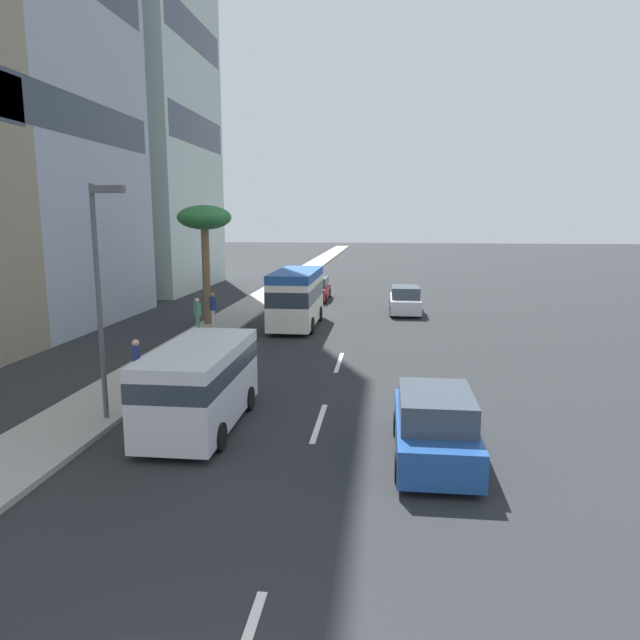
{
  "coord_description": "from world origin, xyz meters",
  "views": [
    {
      "loc": [
        -3.85,
        -1.82,
        5.78
      ],
      "look_at": [
        18.01,
        0.67,
        1.89
      ],
      "focal_mm": 32.76,
      "sensor_mm": 36.0,
      "label": 1
    }
  ],
  "objects": [
    {
      "name": "car_second",
      "position": [
        31.58,
        -3.0,
        0.78
      ],
      "size": [
        4.43,
        1.86,
        1.66
      ],
      "color": "silver",
      "rests_on": "ground_plane"
    },
    {
      "name": "palm_tree",
      "position": [
        26.12,
        7.67,
        5.53
      ],
      "size": [
        2.81,
        2.81,
        6.25
      ],
      "color": "brown",
      "rests_on": "sidewalk_right"
    },
    {
      "name": "ground_plane",
      "position": [
        31.5,
        0.0,
        0.0
      ],
      "size": [
        198.0,
        198.0,
        0.0
      ],
      "primitive_type": "plane",
      "color": "#26282B"
    },
    {
      "name": "pedestrian_mid_block",
      "position": [
        25.21,
        7.08,
        1.14
      ],
      "size": [
        0.38,
        0.38,
        1.78
      ],
      "rotation": [
        0.0,
        0.0,
        3.95
      ],
      "color": "beige",
      "rests_on": "sidewalk_right"
    },
    {
      "name": "lane_stripe_far",
      "position": [
        18.97,
        0.0,
        0.01
      ],
      "size": [
        3.2,
        0.16,
        0.01
      ],
      "primitive_type": "cube",
      "color": "silver",
      "rests_on": "ground_plane"
    },
    {
      "name": "minibus_lead",
      "position": [
        26.48,
        2.89,
        1.65
      ],
      "size": [
        6.35,
        2.29,
        3.01
      ],
      "rotation": [
        0.0,
        0.0,
        3.14
      ],
      "color": "silver",
      "rests_on": "ground_plane"
    },
    {
      "name": "car_fifth",
      "position": [
        36.87,
        3.1,
        0.75
      ],
      "size": [
        4.52,
        1.8,
        1.57
      ],
      "rotation": [
        0.0,
        0.0,
        3.14
      ],
      "color": "#A51E1E",
      "rests_on": "ground_plane"
    },
    {
      "name": "pedestrian_near_lamp",
      "position": [
        23.46,
        7.34,
        1.12
      ],
      "size": [
        0.36,
        0.39,
        1.74
      ],
      "rotation": [
        0.0,
        0.0,
        4.12
      ],
      "color": "#4C8C66",
      "rests_on": "sidewalk_right"
    },
    {
      "name": "pedestrian_by_tree",
      "position": [
        13.7,
        6.15,
        1.12
      ],
      "size": [
        0.38,
        0.34,
        1.76
      ],
      "rotation": [
        0.0,
        0.0,
        3.6
      ],
      "color": "red",
      "rests_on": "sidewalk_right"
    },
    {
      "name": "street_lamp",
      "position": [
        11.26,
        5.92,
        4.19
      ],
      "size": [
        0.24,
        0.97,
        6.51
      ],
      "color": "#4C4C51",
      "rests_on": "sidewalk_right"
    },
    {
      "name": "car_third",
      "position": [
        9.77,
        -3.05,
        0.8
      ],
      "size": [
        4.57,
        1.92,
        1.71
      ],
      "color": "#1E478C",
      "rests_on": "ground_plane"
    },
    {
      "name": "lane_stripe_mid",
      "position": [
        11.9,
        0.0,
        0.01
      ],
      "size": [
        3.2,
        0.16,
        0.01
      ],
      "primitive_type": "cube",
      "color": "silver",
      "rests_on": "ground_plane"
    },
    {
      "name": "sidewalk_right",
      "position": [
        31.5,
        6.9,
        0.07
      ],
      "size": [
        162.0,
        2.52,
        0.15
      ],
      "primitive_type": "cube",
      "color": "#9E9B93",
      "rests_on": "ground_plane"
    },
    {
      "name": "van_fourth",
      "position": [
        11.22,
        3.23,
        1.33
      ],
      "size": [
        5.27,
        2.18,
        2.31
      ],
      "rotation": [
        0.0,
        0.0,
        3.14
      ],
      "color": "silver",
      "rests_on": "ground_plane"
    }
  ]
}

